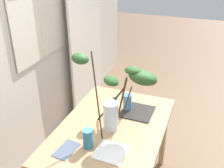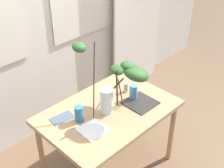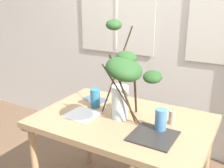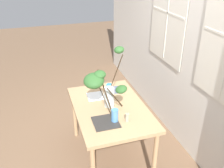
{
  "view_description": "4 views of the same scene",
  "coord_description": "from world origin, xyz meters",
  "px_view_note": "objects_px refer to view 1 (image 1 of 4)",
  "views": [
    {
      "loc": [
        -1.6,
        -0.6,
        2.0
      ],
      "look_at": [
        0.06,
        0.02,
        1.09
      ],
      "focal_mm": 43.1,
      "sensor_mm": 36.0,
      "label": 1
    },
    {
      "loc": [
        -1.51,
        -1.54,
        2.42
      ],
      "look_at": [
        0.04,
        -0.01,
        1.0
      ],
      "focal_mm": 49.73,
      "sensor_mm": 36.0,
      "label": 2
    },
    {
      "loc": [
        0.75,
        -1.46,
        1.54
      ],
      "look_at": [
        -0.05,
        -0.05,
        0.99
      ],
      "focal_mm": 42.02,
      "sensor_mm": 36.0,
      "label": 3
    },
    {
      "loc": [
        2.3,
        -0.7,
        2.28
      ],
      "look_at": [
        0.0,
        0.02,
        1.03
      ],
      "focal_mm": 39.84,
      "sensor_mm": 36.0,
      "label": 4
    }
  ],
  "objects_px": {
    "vase_with_branches": "(123,90)",
    "drinking_glass_blue_left": "(88,139)",
    "plate_square_left": "(111,152)",
    "plate_square_right": "(137,112)",
    "drinking_glass_blue_right": "(127,102)",
    "pillar_candle": "(115,100)",
    "dining_table": "(112,135)"
  },
  "relations": [
    {
      "from": "dining_table",
      "to": "drinking_glass_blue_right",
      "type": "bearing_deg",
      "value": -7.0
    },
    {
      "from": "plate_square_left",
      "to": "dining_table",
      "type": "bearing_deg",
      "value": 19.35
    },
    {
      "from": "drinking_glass_blue_left",
      "to": "drinking_glass_blue_right",
      "type": "bearing_deg",
      "value": -11.15
    },
    {
      "from": "vase_with_branches",
      "to": "plate_square_right",
      "type": "distance_m",
      "value": 0.39
    },
    {
      "from": "drinking_glass_blue_right",
      "to": "plate_square_right",
      "type": "bearing_deg",
      "value": -95.29
    },
    {
      "from": "drinking_glass_blue_right",
      "to": "vase_with_branches",
      "type": "bearing_deg",
      "value": -170.64
    },
    {
      "from": "drinking_glass_blue_left",
      "to": "plate_square_right",
      "type": "height_order",
      "value": "drinking_glass_blue_left"
    },
    {
      "from": "plate_square_right",
      "to": "vase_with_branches",
      "type": "bearing_deg",
      "value": 166.14
    },
    {
      "from": "vase_with_branches",
      "to": "drinking_glass_blue_left",
      "type": "relative_size",
      "value": 4.65
    },
    {
      "from": "drinking_glass_blue_left",
      "to": "pillar_candle",
      "type": "height_order",
      "value": "drinking_glass_blue_left"
    },
    {
      "from": "plate_square_left",
      "to": "plate_square_right",
      "type": "height_order",
      "value": "same"
    },
    {
      "from": "dining_table",
      "to": "drinking_glass_blue_right",
      "type": "xyz_separation_m",
      "value": [
        0.28,
        -0.03,
        0.15
      ]
    },
    {
      "from": "vase_with_branches",
      "to": "plate_square_left",
      "type": "bearing_deg",
      "value": -175.97
    },
    {
      "from": "vase_with_branches",
      "to": "plate_square_right",
      "type": "bearing_deg",
      "value": -13.86
    },
    {
      "from": "plate_square_left",
      "to": "plate_square_right",
      "type": "xyz_separation_m",
      "value": [
        0.55,
        -0.03,
        0.0
      ]
    },
    {
      "from": "dining_table",
      "to": "vase_with_branches",
      "type": "height_order",
      "value": "vase_with_branches"
    },
    {
      "from": "vase_with_branches",
      "to": "plate_square_left",
      "type": "relative_size",
      "value": 3.2
    },
    {
      "from": "drinking_glass_blue_right",
      "to": "plate_square_right",
      "type": "distance_m",
      "value": 0.12
    },
    {
      "from": "drinking_glass_blue_left",
      "to": "plate_square_right",
      "type": "xyz_separation_m",
      "value": [
        0.55,
        -0.21,
        -0.07
      ]
    },
    {
      "from": "pillar_candle",
      "to": "dining_table",
      "type": "bearing_deg",
      "value": -164.29
    },
    {
      "from": "vase_with_branches",
      "to": "plate_square_right",
      "type": "xyz_separation_m",
      "value": [
        0.23,
        -0.06,
        -0.31
      ]
    },
    {
      "from": "drinking_glass_blue_left",
      "to": "plate_square_left",
      "type": "height_order",
      "value": "drinking_glass_blue_left"
    },
    {
      "from": "dining_table",
      "to": "vase_with_branches",
      "type": "distance_m",
      "value": 0.41
    },
    {
      "from": "drinking_glass_blue_right",
      "to": "drinking_glass_blue_left",
      "type": "bearing_deg",
      "value": 168.85
    },
    {
      "from": "plate_square_right",
      "to": "pillar_candle",
      "type": "relative_size",
      "value": 2.48
    },
    {
      "from": "drinking_glass_blue_right",
      "to": "plate_square_left",
      "type": "height_order",
      "value": "drinking_glass_blue_right"
    },
    {
      "from": "dining_table",
      "to": "pillar_candle",
      "type": "distance_m",
      "value": 0.35
    },
    {
      "from": "pillar_candle",
      "to": "drinking_glass_blue_right",
      "type": "bearing_deg",
      "value": -105.38
    },
    {
      "from": "drinking_glass_blue_right",
      "to": "plate_square_left",
      "type": "distance_m",
      "value": 0.57
    },
    {
      "from": "dining_table",
      "to": "drinking_glass_blue_left",
      "type": "height_order",
      "value": "drinking_glass_blue_left"
    },
    {
      "from": "dining_table",
      "to": "drinking_glass_blue_left",
      "type": "xyz_separation_m",
      "value": [
        -0.27,
        0.07,
        0.15
      ]
    },
    {
      "from": "dining_table",
      "to": "drinking_glass_blue_right",
      "type": "distance_m",
      "value": 0.32
    }
  ]
}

